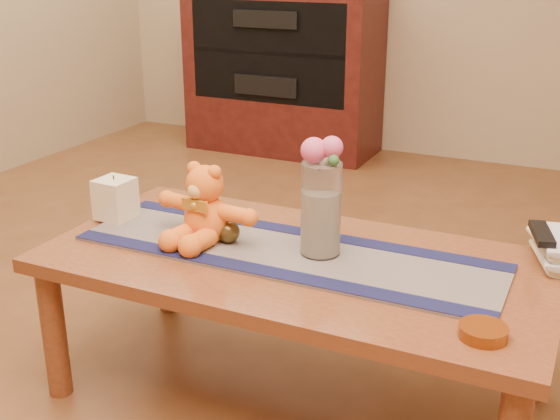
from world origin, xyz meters
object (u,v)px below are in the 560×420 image
at_px(glass_vase, 321,209).
at_px(bronze_ball, 229,232).
at_px(teddy_bear, 206,204).
at_px(pillar_candle, 115,198).
at_px(amber_dish, 483,332).
at_px(tv_remote, 542,234).
at_px(book_bottom, 538,258).

relative_size(glass_vase, bronze_ball, 4.05).
relative_size(teddy_bear, pillar_candle, 2.53).
bearing_deg(teddy_bear, bronze_ball, 7.74).
distance_m(teddy_bear, amber_dish, 0.86).
height_order(pillar_candle, tv_remote, pillar_candle).
xyz_separation_m(glass_vase, bronze_ball, (-0.27, -0.04, -0.10)).
bearing_deg(bronze_ball, book_bottom, 17.77).
distance_m(teddy_bear, tv_remote, 0.92).
distance_m(bronze_ball, book_bottom, 0.86).
distance_m(book_bottom, amber_dish, 0.48).
relative_size(bronze_ball, amber_dish, 0.59).
xyz_separation_m(teddy_bear, amber_dish, (0.83, -0.21, -0.10)).
height_order(pillar_candle, glass_vase, glass_vase).
relative_size(pillar_candle, amber_dish, 1.16).
xyz_separation_m(teddy_bear, glass_vase, (0.34, 0.04, 0.02)).
height_order(glass_vase, book_bottom, glass_vase).
bearing_deg(amber_dish, teddy_bear, 165.61).
relative_size(book_bottom, amber_dish, 2.06).
bearing_deg(book_bottom, amber_dish, -116.15).
height_order(glass_vase, amber_dish, glass_vase).
distance_m(pillar_candle, tv_remote, 1.26).
bearing_deg(teddy_bear, pillar_candle, -177.74).
bearing_deg(glass_vase, teddy_bear, -172.86).
height_order(glass_vase, tv_remote, glass_vase).
height_order(pillar_candle, bronze_ball, pillar_candle).
height_order(bronze_ball, book_bottom, bronze_ball).
bearing_deg(amber_dish, glass_vase, 152.58).
bearing_deg(bronze_ball, amber_dish, -15.76).
relative_size(teddy_bear, glass_vase, 1.22).
bearing_deg(glass_vase, tv_remote, 20.92).
relative_size(pillar_candle, tv_remote, 0.79).
relative_size(tv_remote, amber_dish, 1.48).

